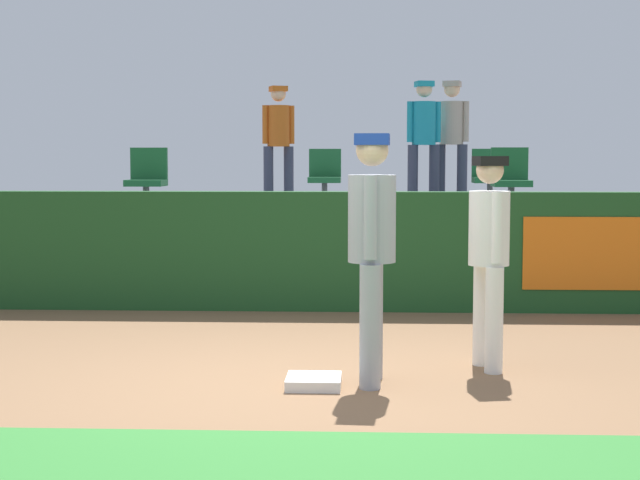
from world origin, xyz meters
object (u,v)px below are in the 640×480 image
seat_front_left (147,177)px  spectator_hooded (451,134)px  first_base (314,382)px  seat_front_right (511,177)px  player_fielder_home (489,247)px  seat_back_center (325,175)px  player_runner_visitor (372,240)px  seat_back_right (489,175)px  spectator_casual (278,136)px  spectator_capped (424,134)px

seat_front_left → spectator_hooded: size_ratio=0.45×
first_base → seat_front_right: seat_front_right is taller
player_fielder_home → seat_front_right: (0.81, 4.37, 0.46)m
player_fielder_home → seat_front_left: 5.75m
player_fielder_home → spectator_hooded: size_ratio=0.91×
seat_back_center → spectator_hooded: spectator_hooded is taller
player_fielder_home → player_runner_visitor: player_runner_visitor is taller
player_fielder_home → seat_back_right: size_ratio=2.01×
seat_back_center → spectator_hooded: 2.16m
first_base → seat_front_left: seat_front_left is taller
seat_front_right → seat_back_center: bearing=142.7°
seat_front_left → spectator_casual: size_ratio=0.47×
player_runner_visitor → spectator_casual: bearing=-166.4°
seat_back_center → spectator_casual: bearing=125.1°
first_base → seat_back_center: bearing=91.7°
seat_front_right → first_base: bearing=-113.1°
seat_back_center → seat_front_left: (-2.15, -1.80, 0.00)m
player_fielder_home → seat_back_right: seat_back_right is taller
seat_back_right → spectator_capped: 1.24m
first_base → player_fielder_home: (1.35, 0.69, 0.94)m
spectator_hooded → spectator_capped: spectator_hooded is taller
spectator_capped → seat_back_center: bearing=11.3°
spectator_capped → player_fielder_home: bearing=78.9°
seat_front_left → seat_back_right: size_ratio=1.00×
seat_back_right → spectator_casual: size_ratio=0.47×
spectator_hooded → spectator_casual: spectator_hooded is taller
player_runner_visitor → spectator_capped: (0.81, 7.35, 0.95)m
player_runner_visitor → spectator_casual: 7.98m
seat_front_left → seat_back_center: bearing=39.9°
first_base → seat_front_left: bearing=114.9°
seat_front_right → spectator_hooded: spectator_hooded is taller
seat_back_center → spectator_capped: 1.67m
player_runner_visitor → spectator_casual: size_ratio=1.03×
spectator_capped → spectator_casual: (-2.19, 0.45, -0.02)m
seat_back_right → spectator_casual: spectator_casual is taller
seat_back_right → spectator_capped: spectator_capped is taller
player_fielder_home → seat_back_right: bearing=161.4°
player_runner_visitor → spectator_hooded: 7.79m
first_base → spectator_casual: (-0.96, 7.94, 1.97)m
seat_back_center → spectator_capped: (1.44, 0.62, 0.59)m
seat_front_left → spectator_hooded: spectator_hooded is taller
seat_back_center → seat_front_left: bearing=-140.1°
player_fielder_home → spectator_casual: 7.67m
spectator_capped → spectator_hooded: bearing=-159.2°
first_base → seat_front_right: (2.16, 5.06, 1.40)m
spectator_hooded → seat_front_left: bearing=47.8°
player_fielder_home → spectator_casual: (-2.31, 7.24, 1.03)m
seat_back_center → spectator_casual: 1.43m
seat_front_right → spectator_hooded: bearing=100.4°
seat_front_right → seat_back_right: 1.80m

